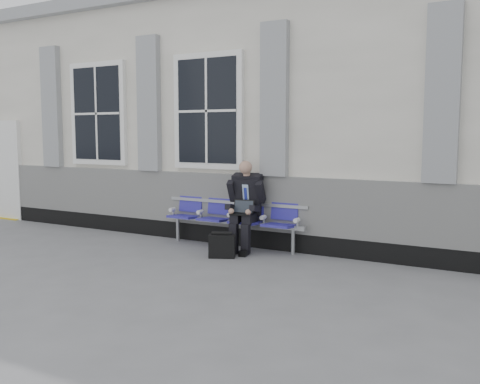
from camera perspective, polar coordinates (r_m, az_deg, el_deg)
The scene contains 5 objects.
ground at distance 8.38m, azimuth -10.78°, elevation -6.77°, with size 70.00×70.00×0.00m, color slate.
station_building at distance 11.06m, azimuth 0.66°, elevation 8.07°, with size 14.40×4.40×4.49m.
bench at distance 8.83m, azimuth -0.80°, elevation -2.35°, with size 2.60×0.47×0.91m.
businessman at distance 8.53m, azimuth 0.61°, elevation -1.12°, with size 0.62×0.83×1.45m.
briefcase at distance 8.13m, azimuth -1.94°, elevation -5.74°, with size 0.43×0.31×0.40m.
Camera 1 is at (5.28, -6.23, 1.88)m, focal length 40.00 mm.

